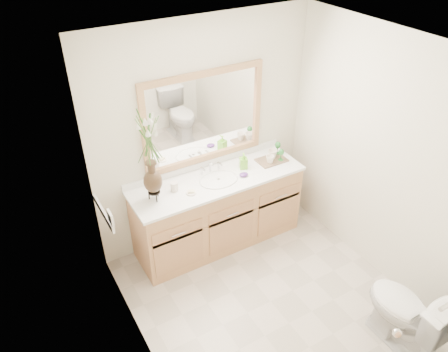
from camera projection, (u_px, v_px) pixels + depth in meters
floor at (271, 301)px, 4.18m from camera, size 2.60×2.60×0.00m
ceiling at (292, 55)px, 2.86m from camera, size 2.40×2.60×0.02m
wall_back at (204, 135)px, 4.45m from camera, size 2.40×0.02×2.40m
wall_front at (410, 315)px, 2.59m from camera, size 2.40×0.02×2.40m
wall_left at (139, 254)px, 3.02m from camera, size 0.02×2.60×2.40m
wall_right at (385, 162)px, 4.02m from camera, size 0.02×2.60×2.40m
vanity at (218, 212)px, 4.69m from camera, size 1.80×0.55×0.80m
counter at (218, 180)px, 4.46m from camera, size 1.84×0.57×0.03m
sink at (219, 184)px, 4.47m from camera, size 0.38×0.34×0.23m
mirror at (204, 118)px, 4.33m from camera, size 1.32×0.04×0.97m
switch_plate at (111, 218)px, 3.69m from camera, size 0.02×0.12×0.12m
toilet at (407, 314)px, 3.61m from camera, size 0.42×0.75×0.74m
flower_vase at (149, 146)px, 3.85m from camera, size 0.21×0.21×0.86m
tumbler at (174, 186)px, 4.26m from camera, size 0.07×0.07×0.09m
soap_dish at (191, 192)px, 4.24m from camera, size 0.10×0.10×0.03m
soap_bottle at (243, 162)px, 4.58m from camera, size 0.09×0.10×0.16m
purple_dish at (244, 175)px, 4.49m from camera, size 0.11×0.09×0.03m
tray at (272, 160)px, 4.74m from camera, size 0.32×0.22×0.02m
mug_left at (270, 159)px, 4.66m from camera, size 0.12×0.12×0.09m
mug_right at (273, 154)px, 4.74m from camera, size 0.14×0.14×0.10m
goblet_front at (281, 153)px, 4.68m from camera, size 0.06×0.06×0.13m
goblet_back at (278, 146)px, 4.79m from camera, size 0.07×0.07×0.15m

